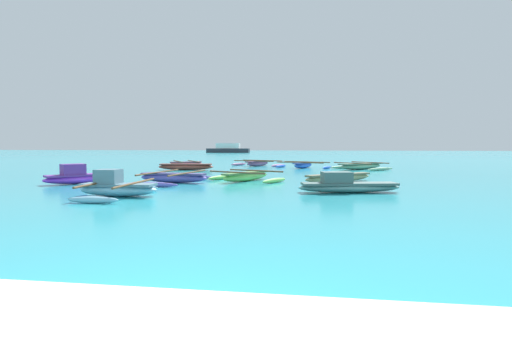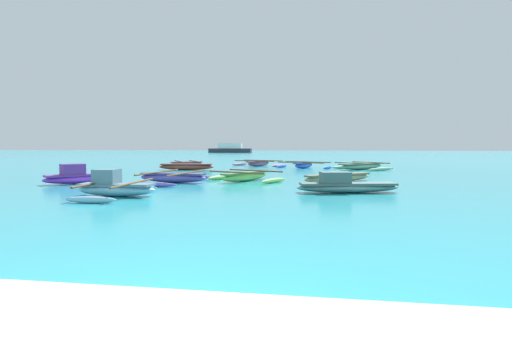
{
  "view_description": "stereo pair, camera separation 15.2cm",
  "coord_description": "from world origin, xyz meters",
  "px_view_note": "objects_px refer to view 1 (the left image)",
  "views": [
    {
      "loc": [
        1.33,
        -2.93,
        1.63
      ],
      "look_at": [
        -1.85,
        18.49,
        0.25
      ],
      "focal_mm": 28.0,
      "sensor_mm": 36.0,
      "label": 1
    },
    {
      "loc": [
        1.48,
        -2.91,
        1.63
      ],
      "look_at": [
        -1.85,
        18.49,
        0.25
      ],
      "focal_mm": 28.0,
      "sensor_mm": 36.0,
      "label": 2
    }
  ],
  "objects_px": {
    "moored_boat_9": "(117,187)",
    "moored_boat_0": "(81,177)",
    "moored_boat_5": "(186,167)",
    "moored_boat_7": "(339,177)",
    "moored_boat_2": "(186,164)",
    "moored_boat_3": "(246,176)",
    "moored_boat_1": "(303,165)",
    "moored_boat_6": "(361,166)",
    "moored_boat_8": "(258,163)",
    "distant_ferry": "(228,149)",
    "moored_boat_10": "(173,178)",
    "moored_boat_4": "(347,185)"
  },
  "relations": [
    {
      "from": "moored_boat_2",
      "to": "moored_boat_5",
      "type": "height_order",
      "value": "moored_boat_2"
    },
    {
      "from": "moored_boat_2",
      "to": "moored_boat_3",
      "type": "distance_m",
      "value": 12.71
    },
    {
      "from": "moored_boat_5",
      "to": "moored_boat_7",
      "type": "distance_m",
      "value": 11.93
    },
    {
      "from": "moored_boat_0",
      "to": "moored_boat_4",
      "type": "relative_size",
      "value": 0.8
    },
    {
      "from": "moored_boat_7",
      "to": "moored_boat_4",
      "type": "bearing_deg",
      "value": -131.73
    },
    {
      "from": "moored_boat_1",
      "to": "moored_boat_6",
      "type": "distance_m",
      "value": 4.01
    },
    {
      "from": "moored_boat_1",
      "to": "distant_ferry",
      "type": "bearing_deg",
      "value": 40.49
    },
    {
      "from": "moored_boat_0",
      "to": "moored_boat_7",
      "type": "relative_size",
      "value": 0.91
    },
    {
      "from": "moored_boat_0",
      "to": "moored_boat_7",
      "type": "xyz_separation_m",
      "value": [
        10.86,
        2.26,
        -0.09
      ]
    },
    {
      "from": "moored_boat_1",
      "to": "moored_boat_6",
      "type": "relative_size",
      "value": 0.97
    },
    {
      "from": "moored_boat_2",
      "to": "moored_boat_9",
      "type": "distance_m",
      "value": 17.16
    },
    {
      "from": "moored_boat_8",
      "to": "moored_boat_6",
      "type": "bearing_deg",
      "value": -88.05
    },
    {
      "from": "moored_boat_10",
      "to": "moored_boat_0",
      "type": "bearing_deg",
      "value": -158.92
    },
    {
      "from": "moored_boat_2",
      "to": "moored_boat_3",
      "type": "bearing_deg",
      "value": -89.85
    },
    {
      "from": "moored_boat_3",
      "to": "moored_boat_4",
      "type": "distance_m",
      "value": 5.66
    },
    {
      "from": "moored_boat_6",
      "to": "moored_boat_7",
      "type": "xyz_separation_m",
      "value": [
        -2.01,
        -9.65,
        -0.02
      ]
    },
    {
      "from": "moored_boat_1",
      "to": "moored_boat_3",
      "type": "relative_size",
      "value": 1.11
    },
    {
      "from": "moored_boat_6",
      "to": "moored_boat_10",
      "type": "distance_m",
      "value": 14.25
    },
    {
      "from": "moored_boat_8",
      "to": "moored_boat_9",
      "type": "xyz_separation_m",
      "value": [
        -1.83,
        -18.92,
        0.08
      ]
    },
    {
      "from": "moored_boat_10",
      "to": "moored_boat_1",
      "type": "bearing_deg",
      "value": 72.5
    },
    {
      "from": "moored_boat_7",
      "to": "moored_boat_9",
      "type": "bearing_deg",
      "value": 176.9
    },
    {
      "from": "moored_boat_0",
      "to": "moored_boat_8",
      "type": "height_order",
      "value": "moored_boat_0"
    },
    {
      "from": "moored_boat_2",
      "to": "moored_boat_10",
      "type": "bearing_deg",
      "value": -104.56
    },
    {
      "from": "moored_boat_0",
      "to": "moored_boat_6",
      "type": "bearing_deg",
      "value": -6.65
    },
    {
      "from": "moored_boat_4",
      "to": "moored_boat_1",
      "type": "bearing_deg",
      "value": 85.86
    },
    {
      "from": "moored_boat_5",
      "to": "moored_boat_7",
      "type": "relative_size",
      "value": 1.16
    },
    {
      "from": "moored_boat_0",
      "to": "moored_boat_1",
      "type": "height_order",
      "value": "moored_boat_0"
    },
    {
      "from": "moored_boat_0",
      "to": "moored_boat_8",
      "type": "bearing_deg",
      "value": 21.04
    },
    {
      "from": "moored_boat_4",
      "to": "moored_boat_10",
      "type": "height_order",
      "value": "moored_boat_4"
    },
    {
      "from": "moored_boat_3",
      "to": "moored_boat_8",
      "type": "distance_m",
      "value": 13.08
    },
    {
      "from": "moored_boat_2",
      "to": "distant_ferry",
      "type": "distance_m",
      "value": 56.82
    },
    {
      "from": "moored_boat_0",
      "to": "moored_boat_3",
      "type": "relative_size",
      "value": 0.79
    },
    {
      "from": "moored_boat_2",
      "to": "moored_boat_10",
      "type": "xyz_separation_m",
      "value": [
        3.48,
        -12.12,
        0.0
      ]
    },
    {
      "from": "moored_boat_4",
      "to": "moored_boat_10",
      "type": "bearing_deg",
      "value": 148.26
    },
    {
      "from": "moored_boat_4",
      "to": "distant_ferry",
      "type": "bearing_deg",
      "value": 93.94
    },
    {
      "from": "moored_boat_6",
      "to": "moored_boat_8",
      "type": "bearing_deg",
      "value": 110.8
    },
    {
      "from": "moored_boat_4",
      "to": "moored_boat_5",
      "type": "distance_m",
      "value": 14.69
    },
    {
      "from": "moored_boat_4",
      "to": "moored_boat_7",
      "type": "distance_m",
      "value": 3.9
    },
    {
      "from": "moored_boat_6",
      "to": "moored_boat_1",
      "type": "bearing_deg",
      "value": 120.35
    },
    {
      "from": "moored_boat_1",
      "to": "moored_boat_2",
      "type": "bearing_deg",
      "value": 111.45
    },
    {
      "from": "moored_boat_5",
      "to": "distant_ferry",
      "type": "height_order",
      "value": "distant_ferry"
    },
    {
      "from": "moored_boat_4",
      "to": "moored_boat_7",
      "type": "bearing_deg",
      "value": 79.07
    },
    {
      "from": "moored_boat_1",
      "to": "moored_boat_6",
      "type": "height_order",
      "value": "moored_boat_6"
    },
    {
      "from": "moored_boat_1",
      "to": "distant_ferry",
      "type": "height_order",
      "value": "distant_ferry"
    },
    {
      "from": "moored_boat_2",
      "to": "moored_boat_7",
      "type": "relative_size",
      "value": 1.26
    },
    {
      "from": "moored_boat_8",
      "to": "moored_boat_7",
      "type": "bearing_deg",
      "value": -131.44
    },
    {
      "from": "moored_boat_9",
      "to": "moored_boat_0",
      "type": "bearing_deg",
      "value": 131.1
    },
    {
      "from": "moored_boat_0",
      "to": "moored_boat_10",
      "type": "bearing_deg",
      "value": -34.7
    },
    {
      "from": "moored_boat_5",
      "to": "distant_ferry",
      "type": "xyz_separation_m",
      "value": [
        -10.33,
        59.61,
        0.6
      ]
    },
    {
      "from": "moored_boat_0",
      "to": "moored_boat_6",
      "type": "relative_size",
      "value": 0.7
    }
  ]
}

